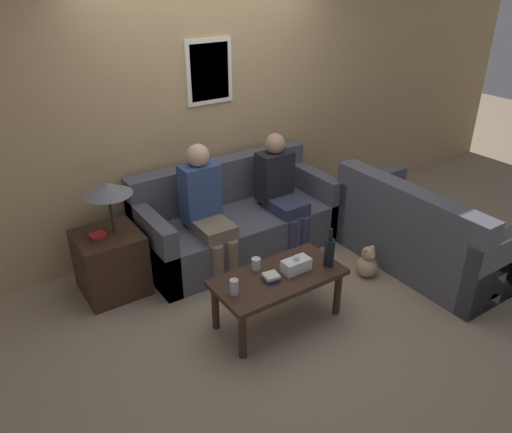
{
  "coord_description": "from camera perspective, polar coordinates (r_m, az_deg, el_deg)",
  "views": [
    {
      "loc": [
        -2.29,
        -3.26,
        2.64
      ],
      "look_at": [
        -0.17,
        -0.1,
        0.67
      ],
      "focal_mm": 35.0,
      "sensor_mm": 36.0,
      "label": 1
    }
  ],
  "objects": [
    {
      "name": "teddy_bear",
      "position": [
        4.75,
        12.59,
        -5.24
      ],
      "size": [
        0.2,
        0.2,
        0.31
      ],
      "color": "tan",
      "rests_on": "ground_plane"
    },
    {
      "name": "book_stack",
      "position": [
        3.86,
        1.74,
        -6.94
      ],
      "size": [
        0.13,
        0.12,
        0.05
      ],
      "color": "navy",
      "rests_on": "coffee_table"
    },
    {
      "name": "soda_can",
      "position": [
        3.69,
        -2.52,
        -8.05
      ],
      "size": [
        0.07,
        0.07,
        0.12
      ],
      "color": "#BCBCC1",
      "rests_on": "coffee_table"
    },
    {
      "name": "wine_bottle",
      "position": [
        4.02,
        8.39,
        -3.99
      ],
      "size": [
        0.08,
        0.08,
        0.33
      ],
      "color": "black",
      "rests_on": "coffee_table"
    },
    {
      "name": "tissue_box",
      "position": [
        3.96,
        4.61,
        -5.52
      ],
      "size": [
        0.23,
        0.12,
        0.15
      ],
      "color": "silver",
      "rests_on": "coffee_table"
    },
    {
      "name": "person_right",
      "position": [
        4.93,
        2.82,
        3.23
      ],
      "size": [
        0.34,
        0.57,
        1.16
      ],
      "color": "#2D334C",
      "rests_on": "ground_plane"
    },
    {
      "name": "drinking_glass",
      "position": [
        3.97,
        0.0,
        -5.42
      ],
      "size": [
        0.07,
        0.07,
        0.09
      ],
      "color": "silver",
      "rests_on": "coffee_table"
    },
    {
      "name": "couch_side",
      "position": [
        4.97,
        18.55,
        -2.2
      ],
      "size": [
        0.87,
        1.64,
        0.87
      ],
      "rotation": [
        0.0,
        0.0,
        1.57
      ],
      "color": "#4C4C56",
      "rests_on": "ground_plane"
    },
    {
      "name": "coffee_table",
      "position": [
        3.96,
        2.55,
        -7.52
      ],
      "size": [
        1.04,
        0.52,
        0.44
      ],
      "color": "#382319",
      "rests_on": "ground_plane"
    },
    {
      "name": "person_left",
      "position": [
        4.53,
        -5.74,
        1.14
      ],
      "size": [
        0.34,
        0.59,
        1.21
      ],
      "color": "#756651",
      "rests_on": "ground_plane"
    },
    {
      "name": "wall_back",
      "position": [
        4.99,
        -5.41,
        11.74
      ],
      "size": [
        9.0,
        0.08,
        2.6
      ],
      "color": "tan",
      "rests_on": "ground_plane"
    },
    {
      "name": "couch_main",
      "position": [
        5.0,
        -2.36,
        -0.54
      ],
      "size": [
        1.96,
        0.87,
        0.87
      ],
      "color": "#4C4C56",
      "rests_on": "ground_plane"
    },
    {
      "name": "ground_plane",
      "position": [
        4.78,
        1.01,
        -6.17
      ],
      "size": [
        16.0,
        16.0,
        0.0
      ],
      "primitive_type": "plane",
      "color": "gray"
    },
    {
      "name": "side_table_with_lamp",
      "position": [
        4.51,
        -16.28,
        -4.38
      ],
      "size": [
        0.53,
        0.53,
        1.03
      ],
      "color": "#382319",
      "rests_on": "ground_plane"
    }
  ]
}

